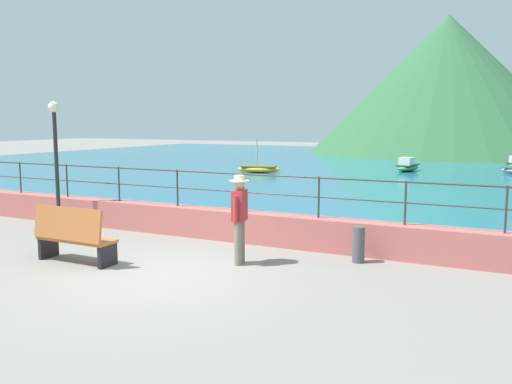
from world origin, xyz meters
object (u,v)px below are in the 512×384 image
bollard (359,245)px  boat_4 (407,166)px  person_walking (240,215)px  lamp_post (56,144)px  boat_3 (259,169)px  bench_main (73,235)px

bollard → boat_4: boat_4 is taller
person_walking → lamp_post: (-5.90, 1.02, 1.22)m
person_walking → boat_3: 18.34m
bench_main → boat_4: (2.12, 22.50, -0.23)m
lamp_post → boat_3: size_ratio=1.34×
boat_3 → bollard: bearing=-57.6°
bench_main → person_walking: bearing=25.3°
boat_4 → boat_3: bearing=-147.0°
person_walking → bollard: (2.05, 1.16, -0.62)m
boat_3 → lamp_post: bearing=-83.2°
bench_main → boat_4: 22.60m
bollard → boat_4: 20.15m
person_walking → boat_3: bearing=115.1°
lamp_post → boat_3: lamp_post is taller
bench_main → bollard: bearing=27.0°
bollard → boat_3: (-9.81, 15.45, -0.10)m
bench_main → lamp_post: lamp_post is taller
boat_4 → lamp_post: bearing=-104.1°
bench_main → boat_4: bench_main is taller
lamp_post → bollard: size_ratio=4.57×
boat_4 → bench_main: bearing=-95.4°
bench_main → boat_3: boat_3 is taller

